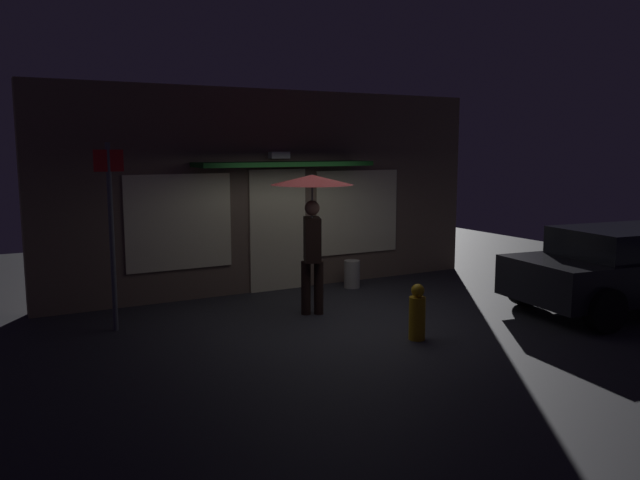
{
  "coord_description": "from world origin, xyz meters",
  "views": [
    {
      "loc": [
        -4.88,
        -8.23,
        2.59
      ],
      "look_at": [
        -0.14,
        0.36,
        1.16
      ],
      "focal_mm": 35.93,
      "sensor_mm": 36.0,
      "label": 1
    }
  ],
  "objects_px": {
    "person_with_umbrella": "(312,204)",
    "sidewalk_bollard": "(352,274)",
    "fire_hydrant": "(417,314)",
    "parked_car": "(629,267)",
    "street_sign_post": "(111,226)"
  },
  "relations": [
    {
      "from": "person_with_umbrella",
      "to": "sidewalk_bollard",
      "type": "bearing_deg",
      "value": -26.35
    },
    {
      "from": "street_sign_post",
      "to": "fire_hydrant",
      "type": "relative_size",
      "value": 3.45
    },
    {
      "from": "person_with_umbrella",
      "to": "street_sign_post",
      "type": "xyz_separation_m",
      "value": [
        -2.88,
        0.56,
        -0.23
      ]
    },
    {
      "from": "parked_car",
      "to": "fire_hydrant",
      "type": "relative_size",
      "value": 5.27
    },
    {
      "from": "person_with_umbrella",
      "to": "parked_car",
      "type": "bearing_deg",
      "value": -92.82
    },
    {
      "from": "person_with_umbrella",
      "to": "sidewalk_bollard",
      "type": "distance_m",
      "value": 2.52
    },
    {
      "from": "street_sign_post",
      "to": "sidewalk_bollard",
      "type": "relative_size",
      "value": 5.21
    },
    {
      "from": "parked_car",
      "to": "street_sign_post",
      "type": "distance_m",
      "value": 7.96
    },
    {
      "from": "person_with_umbrella",
      "to": "fire_hydrant",
      "type": "height_order",
      "value": "person_with_umbrella"
    },
    {
      "from": "person_with_umbrella",
      "to": "fire_hydrant",
      "type": "distance_m",
      "value": 2.39
    },
    {
      "from": "parked_car",
      "to": "street_sign_post",
      "type": "xyz_separation_m",
      "value": [
        -7.42,
        2.75,
        0.8
      ]
    },
    {
      "from": "fire_hydrant",
      "to": "sidewalk_bollard",
      "type": "bearing_deg",
      "value": 73.59
    },
    {
      "from": "person_with_umbrella",
      "to": "street_sign_post",
      "type": "bearing_deg",
      "value": 102.04
    },
    {
      "from": "fire_hydrant",
      "to": "person_with_umbrella",
      "type": "bearing_deg",
      "value": 108.18
    },
    {
      "from": "person_with_umbrella",
      "to": "sidewalk_bollard",
      "type": "height_order",
      "value": "person_with_umbrella"
    }
  ]
}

